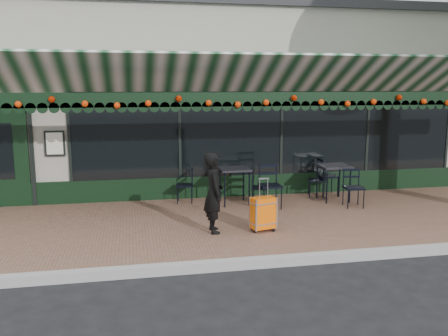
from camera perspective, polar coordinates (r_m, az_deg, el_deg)
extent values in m
plane|color=black|center=(7.52, 5.81, -11.43)|extent=(80.00, 80.00, 0.00)
cube|color=brown|center=(9.32, 2.23, -6.65)|extent=(18.00, 4.00, 0.15)
cube|color=#9E9E99|center=(7.42, 6.01, -11.10)|extent=(18.00, 0.16, 0.15)
cube|color=#A59F8F|center=(14.85, -3.11, 8.03)|extent=(12.00, 8.00, 4.50)
cube|color=black|center=(11.22, 5.93, 4.33)|extent=(9.20, 0.04, 2.00)
cube|color=black|center=(11.11, -25.21, 1.31)|extent=(1.10, 0.07, 2.20)
cube|color=silver|center=(10.83, -19.70, 2.80)|extent=(0.42, 0.04, 0.55)
cube|color=black|center=(9.45, 1.59, 8.27)|extent=(12.00, 0.03, 0.28)
cylinder|color=#DE3A07|center=(9.39, 1.67, 8.13)|extent=(11.60, 0.12, 0.12)
imported|color=black|center=(8.36, -1.25, -2.99)|extent=(0.36, 0.53, 1.43)
cube|color=#FF6408|center=(8.52, 4.74, -5.39)|extent=(0.46, 0.33, 0.56)
cube|color=black|center=(8.61, 4.71, -7.37)|extent=(0.46, 0.33, 0.06)
cube|color=silver|center=(8.42, 4.79, -2.42)|extent=(0.19, 0.07, 0.35)
cube|color=black|center=(10.95, 13.09, 0.23)|extent=(0.66, 0.66, 0.04)
cylinder|color=black|center=(10.67, 12.26, -2.21)|extent=(0.03, 0.03, 0.77)
cylinder|color=black|center=(10.89, 14.91, -2.07)|extent=(0.03, 0.03, 0.77)
cylinder|color=black|center=(11.16, 11.15, -1.64)|extent=(0.03, 0.03, 0.77)
cylinder|color=black|center=(11.38, 13.71, -1.51)|extent=(0.03, 0.03, 0.77)
cube|color=black|center=(10.36, 1.27, -0.12)|extent=(0.65, 0.65, 0.04)
cylinder|color=black|center=(10.12, 0.09, -2.66)|extent=(0.03, 0.03, 0.76)
cylinder|color=black|center=(10.24, 3.06, -2.53)|extent=(0.03, 0.03, 0.76)
cylinder|color=black|center=(10.64, -0.47, -2.04)|extent=(0.03, 0.03, 0.76)
cylinder|color=black|center=(10.75, 2.36, -1.92)|extent=(0.03, 0.03, 0.76)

